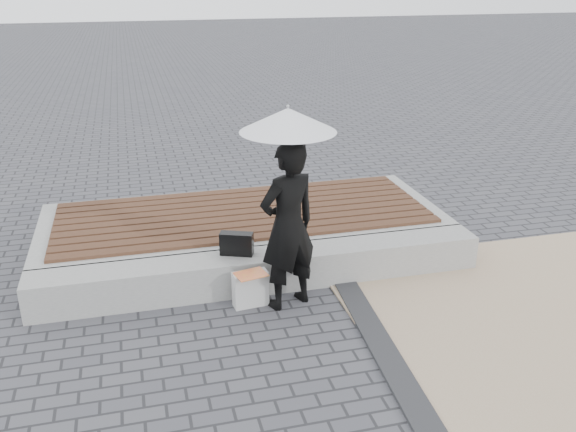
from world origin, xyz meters
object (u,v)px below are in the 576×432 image
Objects in this scene: woman at (288,226)px; handbag at (237,244)px; canvas_tote at (250,289)px; seating_ledge at (264,270)px; parasol at (288,120)px.

woman is 0.76m from handbag.
canvas_tote is (-0.39, 0.07, -0.70)m from woman.
handbag is 0.55m from canvas_tote.
parasol is at bearing -70.76° from seating_ledge.
seating_ledge is at bearing 109.24° from parasol.
woman is at bearing -16.73° from canvas_tote.
seating_ledge is 1.84m from parasol.
parasol is at bearing -20.53° from woman.
parasol reaches higher than canvas_tote.
parasol reaches higher than seating_ledge.
woman is 4.98× the size of handbag.
woman is 0.80m from canvas_tote.
parasol is (0.16, -0.45, 1.77)m from seating_ledge.
handbag reaches higher than seating_ledge.
handbag is at bearing 169.89° from seating_ledge.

